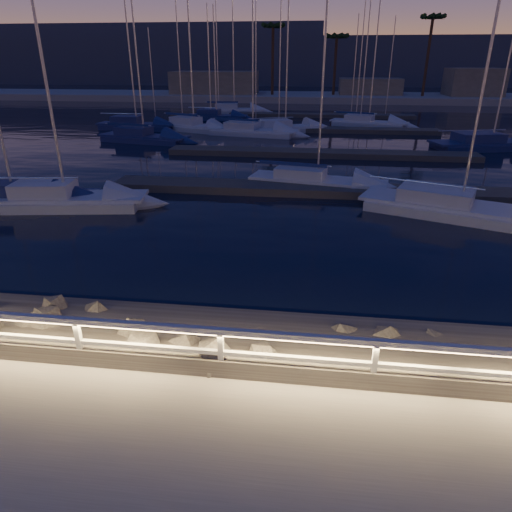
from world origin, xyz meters
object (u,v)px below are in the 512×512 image
object	(u,v)px
sailboat_g	(251,130)
sailboat_l	(489,143)
sailboat_e	(192,126)
sailboat_i	(135,125)
sailboat_m	(215,116)
sailboat_n	(233,110)
sailboat_k	(367,122)
guard_rail	(319,348)
sailboat_j	(283,127)
sailboat_f	(142,137)
sailboat_c	(314,180)
sailboat_d	(455,206)
sailboat_b	(10,196)
sailboat_a	(62,198)

from	to	relation	value
sailboat_g	sailboat_l	world-z (taller)	sailboat_l
sailboat_e	sailboat_i	bearing A→B (deg)	-157.89
sailboat_m	sailboat_n	size ratio (longest dim) A/B	0.90
sailboat_k	sailboat_e	bearing A→B (deg)	-143.24
guard_rail	sailboat_l	bearing A→B (deg)	66.93
guard_rail	sailboat_e	size ratio (longest dim) A/B	3.34
guard_rail	sailboat_j	world-z (taller)	sailboat_j
sailboat_f	sailboat_i	world-z (taller)	sailboat_i
sailboat_f	sailboat_m	distance (m)	15.81
sailboat_c	sailboat_d	xyz separation A→B (m)	(6.33, -4.03, 0.03)
sailboat_i	sailboat_n	size ratio (longest dim) A/B	1.01
sailboat_e	sailboat_j	distance (m)	8.85
sailboat_f	sailboat_c	bearing A→B (deg)	-29.86
sailboat_i	sailboat_n	world-z (taller)	sailboat_i
sailboat_c	sailboat_e	size ratio (longest dim) A/B	0.94
sailboat_b	sailboat_j	world-z (taller)	sailboat_j
sailboat_d	sailboat_j	xyz separation A→B (m)	(-9.50, 24.25, 0.01)
sailboat_d	sailboat_i	size ratio (longest dim) A/B	1.10
guard_rail	sailboat_n	distance (m)	54.09
sailboat_k	guard_rail	bearing A→B (deg)	-77.69
sailboat_c	sailboat_f	distance (m)	19.61
sailboat_b	sailboat_i	size ratio (longest dim) A/B	0.98
sailboat_c	guard_rail	bearing A→B (deg)	-77.64
sailboat_g	sailboat_a	bearing A→B (deg)	-92.28
sailboat_i	guard_rail	bearing A→B (deg)	-60.94
guard_rail	sailboat_e	bearing A→B (deg)	108.38
sailboat_b	sailboat_m	size ratio (longest dim) A/B	1.09
sailboat_f	sailboat_m	size ratio (longest dim) A/B	1.11
sailboat_n	sailboat_i	bearing A→B (deg)	-120.10
guard_rail	sailboat_e	distance (m)	39.05
guard_rail	sailboat_c	world-z (taller)	sailboat_c
sailboat_f	sailboat_k	world-z (taller)	sailboat_k
sailboat_f	sailboat_n	size ratio (longest dim) A/B	1.01
sailboat_d	sailboat_f	world-z (taller)	sailboat_d
guard_rail	sailboat_i	size ratio (longest dim) A/B	3.32
sailboat_d	sailboat_n	size ratio (longest dim) A/B	1.12
sailboat_i	sailboat_l	world-z (taller)	sailboat_l
sailboat_l	sailboat_m	xyz separation A→B (m)	(-25.00, 15.17, -0.02)
sailboat_e	sailboat_k	bearing A→B (deg)	42.03
guard_rail	sailboat_d	world-z (taller)	sailboat_d
sailboat_n	sailboat_g	bearing A→B (deg)	-80.66
guard_rail	sailboat_k	xyz separation A→B (m)	(4.81, 42.62, -0.95)
sailboat_c	sailboat_e	world-z (taller)	sailboat_e
sailboat_e	sailboat_n	world-z (taller)	sailboat_e
sailboat_a	sailboat_g	bearing A→B (deg)	67.22
sailboat_j	sailboat_k	bearing A→B (deg)	9.28
sailboat_a	sailboat_m	xyz separation A→B (m)	(0.07, 33.84, -0.02)
guard_rail	sailboat_j	bearing A→B (deg)	95.30
guard_rail	sailboat_i	distance (m)	41.47
sailboat_f	sailboat_k	distance (m)	23.24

